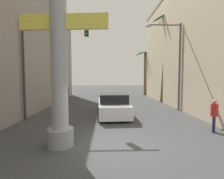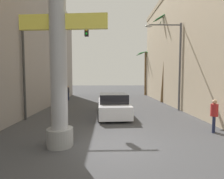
# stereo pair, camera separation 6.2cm
# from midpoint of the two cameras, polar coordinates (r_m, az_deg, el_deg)

# --- Properties ---
(ground_plane) EXTENTS (85.22, 85.22, 0.00)m
(ground_plane) POSITION_cam_midpoint_polar(r_m,az_deg,el_deg) (16.90, -0.69, -5.16)
(ground_plane) COLOR #424244
(building_right) EXTENTS (7.47, 19.83, 11.41)m
(building_right) POSITION_cam_midpoint_polar(r_m,az_deg,el_deg) (19.45, 28.64, 12.47)
(building_right) COLOR #C6B293
(building_right) RESTS_ON ground
(neon_sign_pole) EXTENTS (3.71, 1.00, 9.87)m
(neon_sign_pole) POSITION_cam_midpoint_polar(r_m,az_deg,el_deg) (7.35, -17.38, 23.00)
(neon_sign_pole) COLOR #9E9EA3
(neon_sign_pole) RESTS_ON ground
(street_lamp) EXTENTS (2.92, 0.28, 6.95)m
(street_lamp) POSITION_cam_midpoint_polar(r_m,az_deg,el_deg) (14.98, 19.42, 9.84)
(street_lamp) COLOR #59595E
(street_lamp) RESTS_ON ground
(traffic_light_mast) EXTENTS (4.69, 0.32, 6.13)m
(traffic_light_mast) POSITION_cam_midpoint_polar(r_m,az_deg,el_deg) (11.80, -21.01, 11.47)
(traffic_light_mast) COLOR #333333
(traffic_light_mast) RESTS_ON ground
(car_lead) EXTENTS (2.32, 5.25, 1.56)m
(car_lead) POSITION_cam_midpoint_polar(r_m,az_deg,el_deg) (12.43, 0.12, -5.16)
(car_lead) COLOR black
(car_lead) RESTS_ON ground
(palm_tree_far_right) EXTENTS (3.00, 2.88, 6.68)m
(palm_tree_far_right) POSITION_cam_midpoint_polar(r_m,az_deg,el_deg) (27.13, 10.66, 7.45)
(palm_tree_far_right) COLOR brown
(palm_tree_far_right) RESTS_ON ground
(palm_tree_mid_right) EXTENTS (3.09, 3.12, 9.47)m
(palm_tree_mid_right) POSITION_cam_midpoint_polar(r_m,az_deg,el_deg) (19.79, 17.02, 12.92)
(palm_tree_mid_right) COLOR brown
(palm_tree_mid_right) RESTS_ON ground
(pedestrian_by_sign) EXTENTS (0.47, 0.47, 1.61)m
(pedestrian_by_sign) POSITION_cam_midpoint_polar(r_m,az_deg,el_deg) (9.86, 30.24, -6.72)
(pedestrian_by_sign) COLOR #1E233F
(pedestrian_by_sign) RESTS_ON ground
(pedestrian_far_left) EXTENTS (0.45, 0.45, 1.71)m
(pedestrian_far_left) POSITION_cam_midpoint_polar(r_m,az_deg,el_deg) (21.18, -14.42, -0.72)
(pedestrian_far_left) COLOR #1E233F
(pedestrian_far_left) RESTS_ON ground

